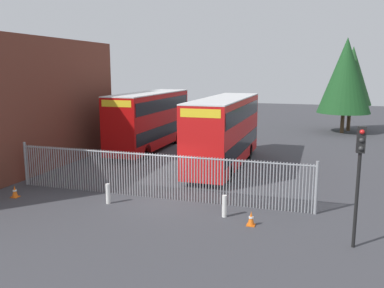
{
  "coord_description": "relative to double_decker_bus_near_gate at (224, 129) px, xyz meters",
  "views": [
    {
      "loc": [
        6.9,
        -17.58,
        6.17
      ],
      "look_at": [
        0.0,
        4.0,
        2.0
      ],
      "focal_mm": 38.02,
      "sensor_mm": 36.0,
      "label": 1
    }
  ],
  "objects": [
    {
      "name": "traffic_cone_by_gate",
      "position": [
        3.35,
        -9.44,
        -2.13
      ],
      "size": [
        0.34,
        0.34,
        0.59
      ],
      "color": "orange",
      "rests_on": "ground"
    },
    {
      "name": "traffic_cone_mid_forecourt",
      "position": [
        -8.28,
        -9.33,
        -2.13
      ],
      "size": [
        0.34,
        0.34,
        0.59
      ],
      "color": "orange",
      "rests_on": "ground"
    },
    {
      "name": "bollard_near_left",
      "position": [
        -3.46,
        -8.77,
        -1.95
      ],
      "size": [
        0.2,
        0.2,
        0.95
      ],
      "primitive_type": "cylinder",
      "color": "silver",
      "rests_on": "ground"
    },
    {
      "name": "bollard_center_front",
      "position": [
        2.1,
        -8.82,
        -1.95
      ],
      "size": [
        0.2,
        0.2,
        0.95
      ],
      "primitive_type": "cylinder",
      "color": "silver",
      "rests_on": "ground"
    },
    {
      "name": "double_decker_bus_behind_fence_left",
      "position": [
        -6.85,
        3.99,
        0.0
      ],
      "size": [
        2.54,
        10.81,
        4.42
      ],
      "color": "#B70C0C",
      "rests_on": "ground"
    },
    {
      "name": "double_decker_bus_near_gate",
      "position": [
        0.0,
        0.0,
        0.0
      ],
      "size": [
        2.54,
        10.81,
        4.42
      ],
      "color": "red",
      "rests_on": "ground"
    },
    {
      "name": "traffic_light_kerbside",
      "position": [
        7.12,
        -10.36,
        0.56
      ],
      "size": [
        0.28,
        0.33,
        4.3
      ],
      "color": "black",
      "rests_on": "ground"
    },
    {
      "name": "palisade_fence",
      "position": [
        -1.74,
        -7.3,
        -1.24
      ],
      "size": [
        15.14,
        0.14,
        2.35
      ],
      "color": "gray",
      "rests_on": "ground"
    },
    {
      "name": "tree_short_side",
      "position": [
        8.49,
        19.17,
        3.1
      ],
      "size": [
        4.04,
        4.04,
        8.43
      ],
      "color": "#4C3823",
      "rests_on": "ground"
    },
    {
      "name": "ground_plane",
      "position": [
        -1.11,
        0.7,
        -2.42
      ],
      "size": [
        100.0,
        100.0,
        0.0
      ],
      "primitive_type": "plane",
      "color": "#3D3D42"
    },
    {
      "name": "tree_tall_back",
      "position": [
        7.81,
        17.33,
        3.15
      ],
      "size": [
        5.04,
        5.04,
        9.18
      ],
      "color": "#4C3823",
      "rests_on": "ground"
    }
  ]
}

